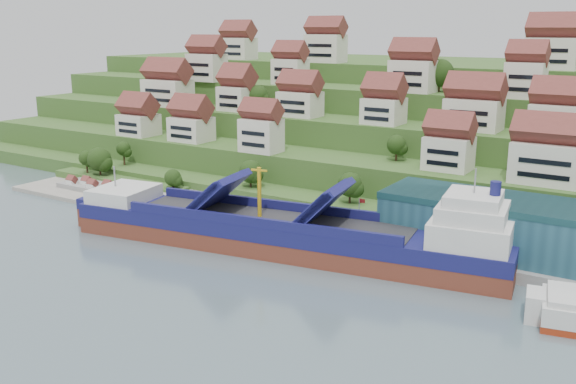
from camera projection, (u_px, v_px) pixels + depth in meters
The scene contains 10 objects.
ground at pixel (254, 246), 126.97m from camera, with size 300.00×300.00×0.00m, color slate.
quay at pixel (378, 238), 128.49m from camera, with size 180.00×14.00×2.20m, color gray.
pebble_beach at pixel (99, 192), 166.91m from camera, with size 45.00×20.00×1.00m, color gray.
hillside at pixel (438, 127), 208.76m from camera, with size 260.00×128.00×31.00m.
hillside_village at pixel (391, 98), 168.57m from camera, with size 158.29×62.36×28.86m.
hillside_trees at pixel (344, 123), 164.86m from camera, with size 139.28×62.77×30.61m.
warehouse at pixel (552, 234), 111.89m from camera, with size 60.00×15.00×10.00m, color #255365.
flagpole at pixel (359, 215), 123.95m from camera, with size 1.28×0.16×8.00m.
beach_huts at pixel (90, 186), 166.54m from camera, with size 14.40×3.70×2.20m.
cargo_ship at pixel (292, 234), 122.93m from camera, with size 87.87×26.81×19.37m.
Camera 1 is at (70.57, -97.60, 42.18)m, focal length 40.00 mm.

